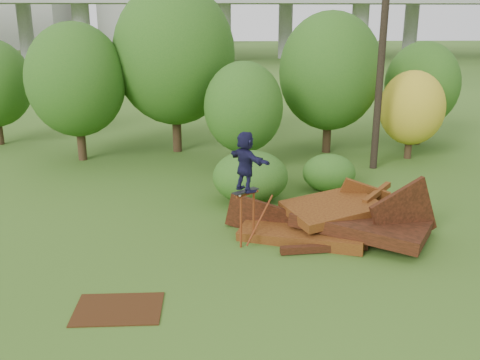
{
  "coord_description": "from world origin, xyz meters",
  "views": [
    {
      "loc": [
        -1.53,
        -11.82,
        5.87
      ],
      "look_at": [
        -0.8,
        2.0,
        1.6
      ],
      "focal_mm": 40.0,
      "sensor_mm": 36.0,
      "label": 1
    }
  ],
  "objects_px": {
    "scrap_pile": "(336,222)",
    "skater": "(246,161)",
    "flat_plate": "(118,309)",
    "utility_pole": "(382,49)"
  },
  "relations": [
    {
      "from": "skater",
      "to": "flat_plate",
      "type": "xyz_separation_m",
      "value": [
        -2.85,
        -3.1,
        -2.31
      ]
    },
    {
      "from": "scrap_pile",
      "to": "skater",
      "type": "distance_m",
      "value": 3.25
    },
    {
      "from": "scrap_pile",
      "to": "utility_pole",
      "type": "bearing_deg",
      "value": 65.49
    },
    {
      "from": "scrap_pile",
      "to": "skater",
      "type": "xyz_separation_m",
      "value": [
        -2.55,
        -0.59,
        1.93
      ]
    },
    {
      "from": "flat_plate",
      "to": "skater",
      "type": "bearing_deg",
      "value": 47.43
    },
    {
      "from": "skater",
      "to": "utility_pole",
      "type": "height_order",
      "value": "utility_pole"
    },
    {
      "from": "flat_plate",
      "to": "utility_pole",
      "type": "height_order",
      "value": "utility_pole"
    },
    {
      "from": "flat_plate",
      "to": "utility_pole",
      "type": "relative_size",
      "value": 0.2
    },
    {
      "from": "scrap_pile",
      "to": "flat_plate",
      "type": "xyz_separation_m",
      "value": [
        -5.4,
        -3.69,
        -0.38
      ]
    },
    {
      "from": "skater",
      "to": "utility_pole",
      "type": "distance_m",
      "value": 9.5
    }
  ]
}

